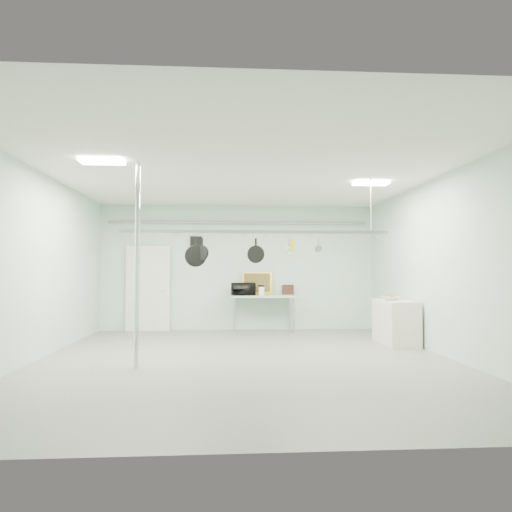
{
  "coord_description": "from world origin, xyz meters",
  "views": [
    {
      "loc": [
        -0.31,
        -7.78,
        1.49
      ],
      "look_at": [
        0.25,
        1.0,
        1.79
      ],
      "focal_mm": 32.0,
      "sensor_mm": 36.0,
      "label": 1
    }
  ],
  "objects": [
    {
      "name": "fruit_bowl",
      "position": [
        3.04,
        1.4,
        0.94
      ],
      "size": [
        0.4,
        0.4,
        0.09
      ],
      "primitive_type": "imported",
      "rotation": [
        0.0,
        0.0,
        0.13
      ],
      "color": "silver",
      "rests_on": "side_cabinet"
    },
    {
      "name": "saucepan",
      "position": [
        1.33,
        0.3,
        1.97
      ],
      "size": [
        0.13,
        0.1,
        0.23
      ],
      "primitive_type": null,
      "rotation": [
        0.0,
        0.0,
        -0.18
      ],
      "color": "#A3A2A7",
      "rests_on": "pot_rack"
    },
    {
      "name": "right_wall",
      "position": [
        3.49,
        0.0,
        1.6
      ],
      "size": [
        0.02,
        8.0,
        3.2
      ],
      "primitive_type": "cube",
      "color": "#A5C6B3",
      "rests_on": "floor"
    },
    {
      "name": "ceiling",
      "position": [
        0.0,
        0.0,
        3.19
      ],
      "size": [
        7.0,
        8.0,
        0.02
      ],
      "primitive_type": "cube",
      "color": "silver",
      "rests_on": "back_wall"
    },
    {
      "name": "coffee_canister",
      "position": [
        0.55,
        3.5,
        1.01
      ],
      "size": [
        0.16,
        0.16,
        0.21
      ],
      "primitive_type": "cylinder",
      "rotation": [
        0.0,
        0.0,
        -0.11
      ],
      "color": "white",
      "rests_on": "prep_table"
    },
    {
      "name": "microwave",
      "position": [
        0.1,
        3.57,
        1.06
      ],
      "size": [
        0.61,
        0.46,
        0.31
      ],
      "primitive_type": "imported",
      "rotation": [
        0.0,
        0.0,
        3.29
      ],
      "color": "black",
      "rests_on": "prep_table"
    },
    {
      "name": "whisk",
      "position": [
        0.8,
        0.3,
        1.92
      ],
      "size": [
        0.18,
        0.18,
        0.33
      ],
      "primitive_type": null,
      "rotation": [
        0.0,
        0.0,
        -0.15
      ],
      "color": "#B5B5BA",
      "rests_on": "pot_rack"
    },
    {
      "name": "floor",
      "position": [
        0.0,
        0.0,
        0.0
      ],
      "size": [
        8.0,
        8.0,
        0.0
      ],
      "primitive_type": "plane",
      "color": "gray",
      "rests_on": "ground"
    },
    {
      "name": "painting_small",
      "position": [
        1.27,
        3.9,
        1.03
      ],
      "size": [
        0.3,
        0.09,
        0.25
      ],
      "primitive_type": "cube",
      "rotation": [
        -0.17,
        0.0,
        -0.01
      ],
      "color": "#341912",
      "rests_on": "prep_table"
    },
    {
      "name": "skillet_left",
      "position": [
        -0.86,
        0.3,
        1.84
      ],
      "size": [
        0.38,
        0.14,
        0.5
      ],
      "primitive_type": null,
      "rotation": [
        0.0,
        0.0,
        0.21
      ],
      "color": "black",
      "rests_on": "pot_rack"
    },
    {
      "name": "door",
      "position": [
        -2.3,
        3.94,
        1.05
      ],
      "size": [
        1.1,
        0.1,
        2.2
      ],
      "primitive_type": "cube",
      "color": "silver",
      "rests_on": "floor"
    },
    {
      "name": "wall_vent",
      "position": [
        -1.1,
        3.97,
        2.25
      ],
      "size": [
        0.3,
        0.04,
        0.3
      ],
      "primitive_type": "cube",
      "color": "black",
      "rests_on": "back_wall"
    },
    {
      "name": "fruit_cluster",
      "position": [
        3.04,
        1.4,
        0.98
      ],
      "size": [
        0.24,
        0.24,
        0.09
      ],
      "primitive_type": null,
      "color": "#A9260F",
      "rests_on": "fruit_bowl"
    },
    {
      "name": "light_panel_left",
      "position": [
        -2.2,
        -0.8,
        3.16
      ],
      "size": [
        0.65,
        0.3,
        0.05
      ],
      "primitive_type": "cube",
      "color": "white",
      "rests_on": "ceiling"
    },
    {
      "name": "skillet_right",
      "position": [
        0.2,
        0.3,
        1.87
      ],
      "size": [
        0.31,
        0.15,
        0.42
      ],
      "primitive_type": null,
      "rotation": [
        0.0,
        0.0,
        -0.31
      ],
      "color": "black",
      "rests_on": "pot_rack"
    },
    {
      "name": "skillet_mid",
      "position": [
        -0.75,
        0.3,
        1.89
      ],
      "size": [
        0.26,
        0.19,
        0.38
      ],
      "primitive_type": null,
      "rotation": [
        0.0,
        0.0,
        -0.53
      ],
      "color": "black",
      "rests_on": "pot_rack"
    },
    {
      "name": "light_panel_right",
      "position": [
        2.4,
        0.6,
        3.16
      ],
      "size": [
        0.65,
        0.3,
        0.05
      ],
      "primitive_type": "cube",
      "color": "white",
      "rests_on": "ceiling"
    },
    {
      "name": "conduit_pipe",
      "position": [
        0.0,
        3.9,
        2.75
      ],
      "size": [
        6.6,
        0.07,
        0.07
      ],
      "primitive_type": "cylinder",
      "rotation": [
        0.0,
        1.57,
        0.0
      ],
      "color": "gray",
      "rests_on": "back_wall"
    },
    {
      "name": "pot_rack",
      "position": [
        0.2,
        0.3,
        2.23
      ],
      "size": [
        4.8,
        0.06,
        1.0
      ],
      "color": "#B7B7BC",
      "rests_on": "ceiling"
    },
    {
      "name": "chrome_pole",
      "position": [
        -1.7,
        -0.6,
        1.6
      ],
      "size": [
        0.08,
        0.08,
        3.2
      ],
      "primitive_type": "cylinder",
      "color": "silver",
      "rests_on": "floor"
    },
    {
      "name": "grater",
      "position": [
        0.85,
        0.3,
        1.97
      ],
      "size": [
        0.1,
        0.05,
        0.24
      ],
      "primitive_type": null,
      "rotation": [
        0.0,
        0.0,
        0.32
      ],
      "color": "gold",
      "rests_on": "pot_rack"
    },
    {
      "name": "back_wall",
      "position": [
        0.0,
        3.99,
        1.6
      ],
      "size": [
        7.0,
        0.02,
        3.2
      ],
      "primitive_type": "cube",
      "color": "#A5C6B3",
      "rests_on": "floor"
    },
    {
      "name": "painting_large",
      "position": [
        0.46,
        3.9,
        1.2
      ],
      "size": [
        0.79,
        0.17,
        0.58
      ],
      "primitive_type": "cube",
      "rotation": [
        -0.14,
        0.0,
        -0.05
      ],
      "color": "gold",
      "rests_on": "prep_table"
    },
    {
      "name": "prep_table",
      "position": [
        0.6,
        3.6,
        0.83
      ],
      "size": [
        1.6,
        0.7,
        0.91
      ],
      "color": "#A8C6B7",
      "rests_on": "floor"
    },
    {
      "name": "side_cabinet",
      "position": [
        3.15,
        1.4,
        0.45
      ],
      "size": [
        0.6,
        1.2,
        0.9
      ],
      "primitive_type": "cube",
      "color": "silver",
      "rests_on": "floor"
    }
  ]
}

